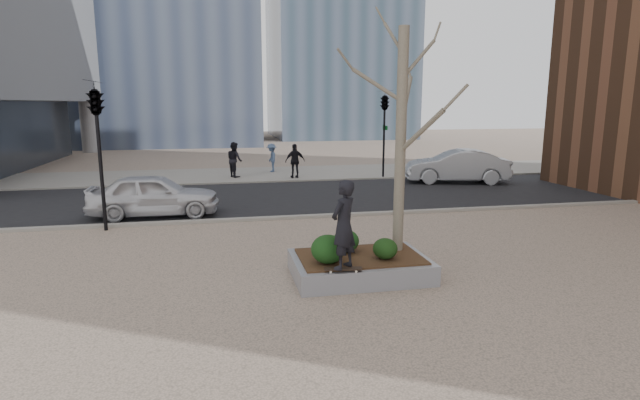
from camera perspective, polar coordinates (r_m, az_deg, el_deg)
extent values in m
plane|color=tan|center=(11.21, -0.45, -9.06)|extent=(120.00, 120.00, 0.00)
cube|color=black|center=(20.79, -5.80, 0.30)|extent=(60.00, 8.00, 0.02)
cube|color=gray|center=(27.68, -7.30, 2.93)|extent=(60.00, 6.00, 0.02)
cube|color=gray|center=(11.36, 4.54, -7.62)|extent=(3.00, 2.00, 0.45)
cube|color=#382314|center=(11.29, 4.56, -6.44)|extent=(2.70, 1.70, 0.04)
ellipsoid|color=#143510|center=(10.64, 0.92, -5.64)|extent=(0.73, 0.73, 0.62)
ellipsoid|color=#113715|center=(11.47, 2.98, -4.69)|extent=(0.61, 0.61, 0.51)
ellipsoid|color=black|center=(11.05, 7.46, -5.53)|extent=(0.54, 0.54, 0.46)
imported|color=black|center=(10.06, 2.71, -2.84)|extent=(0.79, 0.78, 1.83)
imported|color=silver|center=(18.03, -18.42, 0.56)|extent=(4.36, 1.82, 1.48)
imported|color=#97999F|center=(25.35, 15.35, 3.76)|extent=(5.20, 2.99, 1.62)
imported|color=#4D4E58|center=(30.22, 28.60, 3.63)|extent=(4.58, 1.98, 1.31)
imported|color=black|center=(26.64, -9.74, 4.58)|extent=(1.00, 1.10, 1.84)
imported|color=#485D81|center=(28.42, -5.55, 4.83)|extent=(0.65, 1.07, 1.60)
imported|color=black|center=(25.97, -2.87, 4.48)|extent=(1.08, 0.55, 1.77)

